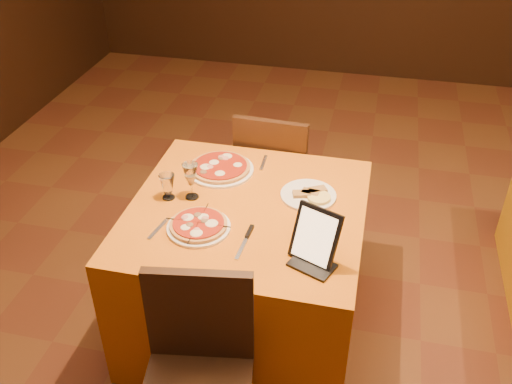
% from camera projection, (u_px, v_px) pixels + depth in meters
% --- Properties ---
extents(floor, '(6.00, 7.00, 0.01)m').
position_uv_depth(floor, '(349.00, 329.00, 3.05)').
color(floor, '#5E2D19').
rests_on(floor, ground).
extents(main_table, '(1.10, 1.10, 0.75)m').
position_uv_depth(main_table, '(247.00, 267.00, 2.89)').
color(main_table, '#CC660D').
rests_on(main_table, floor).
extents(chair_main_far, '(0.38, 0.38, 0.91)m').
position_uv_depth(chair_main_far, '(277.00, 174.00, 3.47)').
color(chair_main_far, '#31230F').
rests_on(chair_main_far, floor).
extents(pizza_near, '(0.29, 0.29, 0.03)m').
position_uv_depth(pizza_near, '(199.00, 226.00, 2.54)').
color(pizza_near, white).
rests_on(pizza_near, main_table).
extents(pizza_far, '(0.34, 0.34, 0.03)m').
position_uv_depth(pizza_far, '(220.00, 168.00, 2.94)').
color(pizza_far, white).
rests_on(pizza_far, main_table).
extents(cutlet_dish, '(0.27, 0.27, 0.03)m').
position_uv_depth(cutlet_dish, '(308.00, 194.00, 2.75)').
color(cutlet_dish, white).
rests_on(cutlet_dish, main_table).
extents(wine_glass, '(0.07, 0.07, 0.19)m').
position_uv_depth(wine_glass, '(191.00, 181.00, 2.70)').
color(wine_glass, '#E2C680').
rests_on(wine_glass, main_table).
extents(water_glass, '(0.06, 0.06, 0.13)m').
position_uv_depth(water_glass, '(168.00, 187.00, 2.71)').
color(water_glass, white).
rests_on(water_glass, main_table).
extents(tablet, '(0.22, 0.17, 0.24)m').
position_uv_depth(tablet, '(315.00, 236.00, 2.31)').
color(tablet, black).
rests_on(tablet, main_table).
extents(knife, '(0.03, 0.21, 0.01)m').
position_uv_depth(knife, '(244.00, 244.00, 2.45)').
color(knife, silver).
rests_on(knife, main_table).
extents(fork_near, '(0.05, 0.17, 0.01)m').
position_uv_depth(fork_near, '(159.00, 228.00, 2.54)').
color(fork_near, '#A7A6AD').
rests_on(fork_near, main_table).
extents(fork_far, '(0.02, 0.15, 0.01)m').
position_uv_depth(fork_far, '(264.00, 163.00, 3.01)').
color(fork_far, silver).
rests_on(fork_far, main_table).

